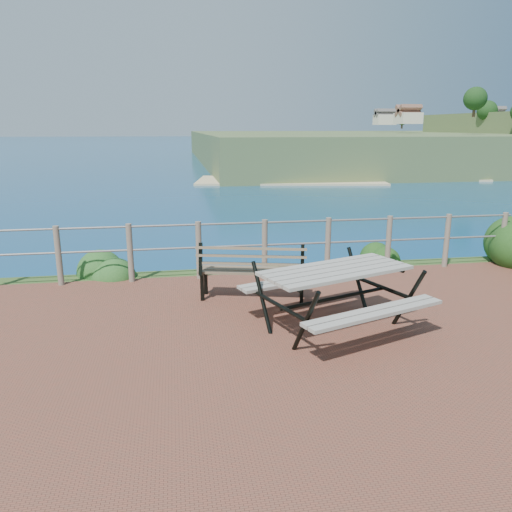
# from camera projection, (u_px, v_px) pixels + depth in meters

# --- Properties ---
(ground) EXTENTS (10.00, 7.00, 0.12)m
(ground) POSITION_uv_depth(u_px,v_px,m) (317.00, 360.00, 5.67)
(ground) COLOR brown
(ground) RESTS_ON ground
(ocean) EXTENTS (1200.00, 1200.00, 0.00)m
(ocean) POSITION_uv_depth(u_px,v_px,m) (175.00, 133.00, 196.66)
(ocean) COLOR #14557B
(ocean) RESTS_ON ground
(safety_railing) EXTENTS (9.40, 0.10, 1.00)m
(safety_railing) POSITION_uv_depth(u_px,v_px,m) (265.00, 245.00, 8.73)
(safety_railing) COLOR #6B5B4C
(safety_railing) RESTS_ON ground
(picnic_table) EXTENTS (2.08, 1.59, 0.81)m
(picnic_table) POSITION_uv_depth(u_px,v_px,m) (335.00, 292.00, 6.40)
(picnic_table) COLOR #9B988B
(picnic_table) RESTS_ON ground
(park_bench) EXTENTS (1.67, 0.78, 0.91)m
(park_bench) POSITION_uv_depth(u_px,v_px,m) (252.00, 262.00, 7.53)
(park_bench) COLOR brown
(park_bench) RESTS_ON ground
(shrub_lip_west) EXTENTS (0.85, 0.85, 0.62)m
(shrub_lip_west) POSITION_uv_depth(u_px,v_px,m) (106.00, 275.00, 8.97)
(shrub_lip_west) COLOR #1F5520
(shrub_lip_west) RESTS_ON ground
(shrub_lip_east) EXTENTS (0.69, 0.69, 0.40)m
(shrub_lip_east) POSITION_uv_depth(u_px,v_px,m) (379.00, 258.00, 10.09)
(shrub_lip_east) COLOR #193B12
(shrub_lip_east) RESTS_ON ground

